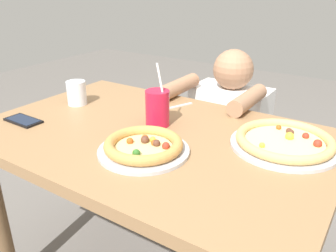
{
  "coord_description": "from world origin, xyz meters",
  "views": [
    {
      "loc": [
        0.67,
        -0.91,
        1.26
      ],
      "look_at": [
        0.05,
        0.02,
        0.78
      ],
      "focal_mm": 37.2,
      "sensor_mm": 36.0,
      "label": 1
    }
  ],
  "objects_px": {
    "pizza_near": "(144,146)",
    "water_cup_clear": "(77,93)",
    "fork": "(170,108)",
    "cell_phone": "(23,120)",
    "drink_cup_colored": "(157,108)",
    "diner_seated": "(227,146)",
    "pizza_far": "(284,141)"
  },
  "relations": [
    {
      "from": "pizza_far",
      "to": "pizza_near",
      "type": "bearing_deg",
      "value": -141.59
    },
    {
      "from": "drink_cup_colored",
      "to": "water_cup_clear",
      "type": "relative_size",
      "value": 2.31
    },
    {
      "from": "pizza_far",
      "to": "diner_seated",
      "type": "relative_size",
      "value": 0.37
    },
    {
      "from": "drink_cup_colored",
      "to": "cell_phone",
      "type": "height_order",
      "value": "drink_cup_colored"
    },
    {
      "from": "pizza_near",
      "to": "cell_phone",
      "type": "distance_m",
      "value": 0.54
    },
    {
      "from": "pizza_near",
      "to": "drink_cup_colored",
      "type": "bearing_deg",
      "value": 113.89
    },
    {
      "from": "drink_cup_colored",
      "to": "cell_phone",
      "type": "relative_size",
      "value": 1.56
    },
    {
      "from": "pizza_near",
      "to": "diner_seated",
      "type": "relative_size",
      "value": 0.31
    },
    {
      "from": "fork",
      "to": "pizza_near",
      "type": "bearing_deg",
      "value": -68.61
    },
    {
      "from": "pizza_far",
      "to": "water_cup_clear",
      "type": "bearing_deg",
      "value": -174.83
    },
    {
      "from": "pizza_far",
      "to": "diner_seated",
      "type": "xyz_separation_m",
      "value": [
        -0.41,
        0.51,
        -0.34
      ]
    },
    {
      "from": "water_cup_clear",
      "to": "cell_phone",
      "type": "bearing_deg",
      "value": -95.74
    },
    {
      "from": "pizza_near",
      "to": "water_cup_clear",
      "type": "xyz_separation_m",
      "value": [
        -0.51,
        0.2,
        0.03
      ]
    },
    {
      "from": "water_cup_clear",
      "to": "cell_phone",
      "type": "xyz_separation_m",
      "value": [
        -0.03,
        -0.25,
        -0.05
      ]
    },
    {
      "from": "pizza_near",
      "to": "drink_cup_colored",
      "type": "distance_m",
      "value": 0.23
    },
    {
      "from": "pizza_far",
      "to": "diner_seated",
      "type": "bearing_deg",
      "value": 128.92
    },
    {
      "from": "drink_cup_colored",
      "to": "fork",
      "type": "height_order",
      "value": "drink_cup_colored"
    },
    {
      "from": "fork",
      "to": "diner_seated",
      "type": "distance_m",
      "value": 0.53
    },
    {
      "from": "cell_phone",
      "to": "diner_seated",
      "type": "distance_m",
      "value": 1.02
    },
    {
      "from": "pizza_near",
      "to": "diner_seated",
      "type": "xyz_separation_m",
      "value": [
        -0.05,
        0.79,
        -0.34
      ]
    },
    {
      "from": "fork",
      "to": "cell_phone",
      "type": "relative_size",
      "value": 1.28
    },
    {
      "from": "pizza_far",
      "to": "cell_phone",
      "type": "xyz_separation_m",
      "value": [
        -0.9,
        -0.33,
        -0.02
      ]
    },
    {
      "from": "drink_cup_colored",
      "to": "pizza_near",
      "type": "bearing_deg",
      "value": -66.11
    },
    {
      "from": "fork",
      "to": "diner_seated",
      "type": "relative_size",
      "value": 0.21
    },
    {
      "from": "fork",
      "to": "diner_seated",
      "type": "height_order",
      "value": "diner_seated"
    },
    {
      "from": "pizza_near",
      "to": "drink_cup_colored",
      "type": "height_order",
      "value": "drink_cup_colored"
    },
    {
      "from": "fork",
      "to": "cell_phone",
      "type": "height_order",
      "value": "cell_phone"
    },
    {
      "from": "drink_cup_colored",
      "to": "water_cup_clear",
      "type": "distance_m",
      "value": 0.42
    },
    {
      "from": "drink_cup_colored",
      "to": "water_cup_clear",
      "type": "xyz_separation_m",
      "value": [
        -0.42,
        -0.0,
        -0.02
      ]
    },
    {
      "from": "water_cup_clear",
      "to": "fork",
      "type": "height_order",
      "value": "water_cup_clear"
    },
    {
      "from": "fork",
      "to": "cell_phone",
      "type": "distance_m",
      "value": 0.58
    },
    {
      "from": "pizza_near",
      "to": "fork",
      "type": "xyz_separation_m",
      "value": [
        -0.15,
        0.38,
        -0.02
      ]
    }
  ]
}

